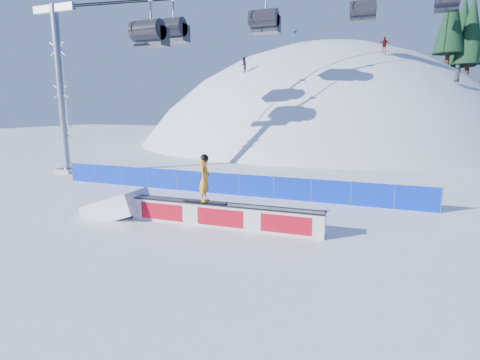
% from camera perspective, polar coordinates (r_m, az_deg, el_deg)
% --- Properties ---
extents(ground, '(160.00, 160.00, 0.00)m').
position_cam_1_polar(ground, '(17.37, -8.65, -5.20)').
color(ground, white).
rests_on(ground, ground).
extents(snow_hill, '(64.00, 64.00, 64.00)m').
position_cam_1_polar(snow_hill, '(61.43, 12.10, -11.23)').
color(snow_hill, white).
rests_on(snow_hill, ground).
extents(safety_fence, '(22.05, 0.05, 1.30)m').
position_cam_1_polar(safety_fence, '(21.13, -2.63, -0.54)').
color(safety_fence, '#0529C8').
rests_on(safety_fence, ground).
extents(rail_box, '(8.26, 0.84, 0.99)m').
position_cam_1_polar(rail_box, '(15.28, -2.71, -5.40)').
color(rail_box, silver).
rests_on(rail_box, ground).
extents(snow_ramp, '(2.82, 1.82, 1.73)m').
position_cam_1_polar(snow_ramp, '(17.94, -18.20, -5.11)').
color(snow_ramp, white).
rests_on(snow_ramp, ground).
extents(snowboarder, '(1.90, 0.73, 1.98)m').
position_cam_1_polar(snowboarder, '(15.24, -5.40, 0.21)').
color(snowboarder, black).
rests_on(snowboarder, rail_box).
extents(distant_skiers, '(22.14, 9.27, 7.07)m').
position_cam_1_polar(distant_skiers, '(45.35, 13.49, 18.39)').
color(distant_skiers, black).
rests_on(distant_skiers, ground).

